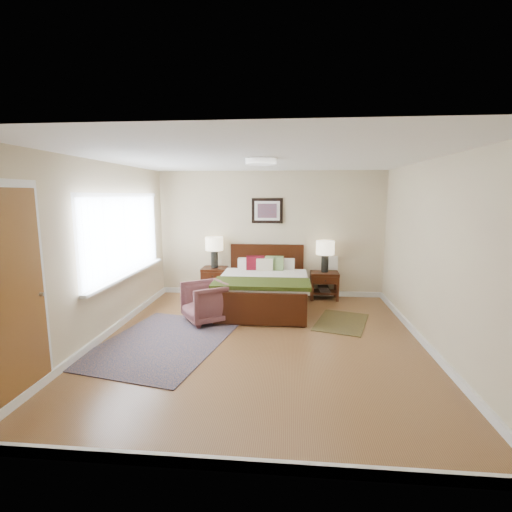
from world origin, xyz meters
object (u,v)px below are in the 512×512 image
Objects in this scene: bed at (264,282)px; nightstand_left at (215,274)px; lamp_right at (325,250)px; armchair at (207,302)px; lamp_left at (214,246)px; nightstand_right at (324,282)px; rug_persian at (163,342)px.

bed is 3.24× the size of nightstand_left.
armchair is at bearing -143.19° from lamp_right.
armchair is (0.18, -1.50, -0.70)m from lamp_left.
bed is 2.70× the size of armchair.
nightstand_left is 0.83× the size of armchair.
rug_persian is at bearing -134.99° from nightstand_right.
lamp_left is 1.00× the size of lamp_right.
lamp_right is at bearing 90.00° from nightstand_right.
nightstand_right is 0.24× the size of rug_persian.
lamp_left reaches higher than bed.
rug_persian is (-2.43, -2.44, -0.96)m from lamp_right.
lamp_right is (2.18, 0.00, -0.05)m from lamp_left.
lamp_left is 2.66m from rug_persian.
armchair reaches higher than rug_persian.
nightstand_right is 0.77× the size of armchair.
bed is at bearing -33.57° from nightstand_left.
bed reaches higher than nightstand_left.
rug_persian is at bearing -58.45° from armchair.
rug_persian is at bearing -134.83° from lamp_right.
bed is at bearing -148.67° from nightstand_right.
lamp_left reaches higher than armchair.
lamp_right is (1.15, 0.71, 0.49)m from bed.
nightstand_right is at bearing 31.33° from bed.
bed reaches higher than rug_persian.
nightstand_right is (1.15, 0.70, -0.14)m from bed.
rug_persian is (-1.28, -1.73, -0.47)m from bed.
armchair is (-0.86, -0.79, -0.16)m from bed.
bed is 1.37m from lamp_left.
rug_persian is at bearing -126.54° from bed.
lamp_left is 1.67m from armchair.
lamp_left is (-2.18, 0.01, 0.68)m from nightstand_right.
nightstand_right is 0.63m from lamp_right.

